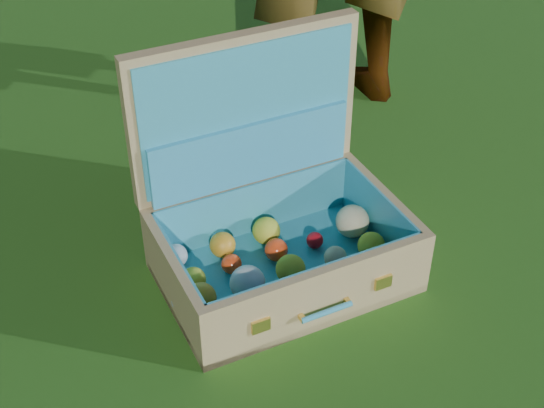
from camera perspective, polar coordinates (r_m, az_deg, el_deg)
The scene contains 3 objects.
ground at distance 1.88m, azimuth 4.55°, elevation -4.12°, with size 60.00×60.00×0.00m, color #215114.
stray_ball at distance 1.73m, azimuth -6.38°, elevation -7.14°, with size 0.08×0.08×0.08m, color teal.
suitcase at distance 1.77m, azimuth -0.07°, elevation -0.62°, with size 0.59×0.46×0.55m.
Camera 1 is at (-0.67, -1.25, 1.24)m, focal length 50.00 mm.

